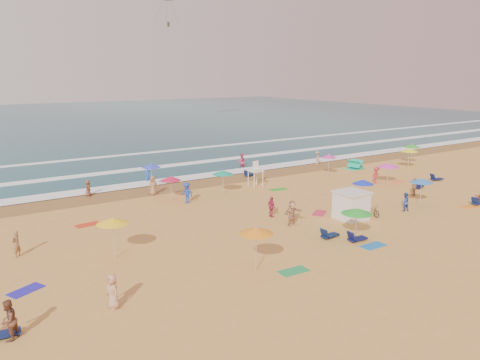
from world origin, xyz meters
TOP-DOWN VIEW (x-y plane):
  - ground at (0.00, 0.00)m, footprint 220.00×220.00m
  - ocean at (0.00, 84.00)m, footprint 220.00×140.00m
  - wet_sand at (0.00, 12.50)m, footprint 220.00×220.00m
  - surf_foam at (0.00, 21.32)m, footprint 200.00×18.70m
  - cabana at (4.79, -3.97)m, footprint 2.00×2.00m
  - cabana_roof at (4.79, -3.97)m, footprint 2.20×2.20m
  - bicycle at (6.69, -4.27)m, footprint 0.65×1.68m
  - lifeguard_stand at (4.75, 8.33)m, footprint 1.20×1.20m
  - beach_umbrellas at (2.70, 1.02)m, footprint 54.82×30.71m
  - loungers at (8.26, -3.09)m, footprint 42.18×21.89m
  - towels at (-0.38, -2.69)m, footprint 43.71×20.38m
  - popup_tents at (18.78, 1.08)m, footprint 3.46×18.48m
  - beachgoers at (0.80, 4.07)m, footprint 37.25×25.62m

SIDE VIEW (x-z plane):
  - ground at x=0.00m, z-range 0.00..0.00m
  - ocean at x=0.00m, z-range -0.09..0.09m
  - wet_sand at x=0.00m, z-range 0.01..0.01m
  - towels at x=-0.38m, z-range 0.00..0.03m
  - surf_foam at x=0.00m, z-range 0.08..0.12m
  - loungers at x=8.26m, z-range 0.00..0.34m
  - bicycle at x=6.69m, z-range 0.00..0.87m
  - popup_tents at x=18.78m, z-range 0.00..1.20m
  - beachgoers at x=0.80m, z-range -0.22..1.86m
  - cabana at x=4.79m, z-range 0.00..2.00m
  - lifeguard_stand at x=4.75m, z-range 0.00..2.10m
  - cabana_roof at x=4.79m, z-range 2.00..2.12m
  - beach_umbrellas at x=2.70m, z-range 1.74..2.53m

